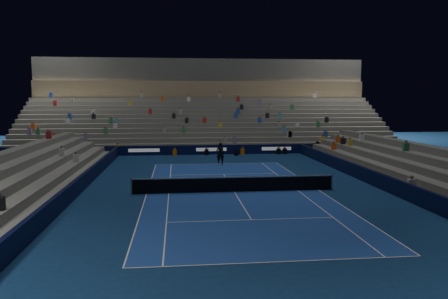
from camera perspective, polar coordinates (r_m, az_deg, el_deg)
ground at (r=27.47m, az=1.36°, el=-5.62°), size 90.00×90.00×0.00m
court_surface at (r=27.47m, az=1.36°, el=-5.61°), size 10.97×23.77×0.01m
sponsor_barrier_far at (r=45.56m, az=-1.70°, el=-0.03°), size 44.00×0.25×1.00m
sponsor_barrier_east at (r=30.20m, az=19.97°, el=-3.93°), size 0.25×37.00×1.00m
sponsor_barrier_west at (r=27.83m, az=-18.93°, el=-4.77°), size 0.25×37.00×1.00m
grandstand_main at (r=54.67m, az=-2.49°, el=4.13°), size 44.00×15.20×11.20m
grandstand_east at (r=31.80m, az=25.63°, el=-2.90°), size 5.00×37.00×2.50m
grandstand_west at (r=28.72m, az=-25.73°, el=-3.89°), size 5.00×37.00×2.50m
tennis_net at (r=27.37m, az=1.36°, el=-4.59°), size 12.90×0.10×1.10m
tennis_player at (r=38.52m, az=-0.49°, el=-0.55°), size 0.81×0.63×1.97m
broadcast_camera at (r=44.77m, az=1.60°, el=-0.43°), size 0.43×0.86×0.54m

